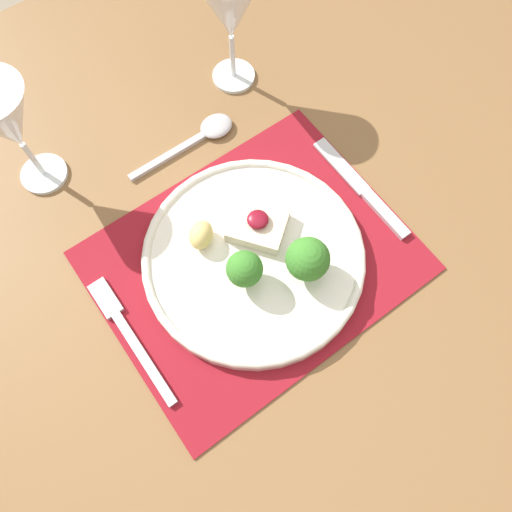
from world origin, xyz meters
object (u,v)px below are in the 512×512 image
Objects in this scene: dinner_plate at (258,257)px; wine_glass_far at (6,123)px; spoon at (205,133)px; knife at (366,194)px; wine_glass_near at (230,10)px; fork at (127,331)px.

wine_glass_far reaches higher than dinner_plate.
knife is at bearing -59.77° from spoon.
knife is 0.25m from spoon.
wine_glass_near is (0.10, 0.07, 0.12)m from spoon.
wine_glass_far reaches higher than fork.
wine_glass_near is at bearing 95.81° from knife.
wine_glass_near is at bearing 37.34° from fork.
dinner_plate is 0.33m from wine_glass_near.
spoon reaches higher than knife.
spoon is (0.06, 0.21, -0.01)m from dinner_plate.
wine_glass_near is 1.04× the size of wine_glass_far.
knife is 0.31m from wine_glass_near.
wine_glass_near is (0.34, 0.26, 0.12)m from fork.
fork is at bearing -143.35° from wine_glass_near.
spoon is 0.96× the size of wine_glass_near.
wine_glass_far reaches higher than spoon.
wine_glass_far is (-0.17, 0.29, 0.10)m from dinner_plate.
fork is at bearing -142.09° from spoon.
fork is 1.08× the size of wine_glass_far.
spoon is at bearing 119.96° from knife.
spoon is 0.17m from wine_glass_near.
wine_glass_near reaches higher than fork.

